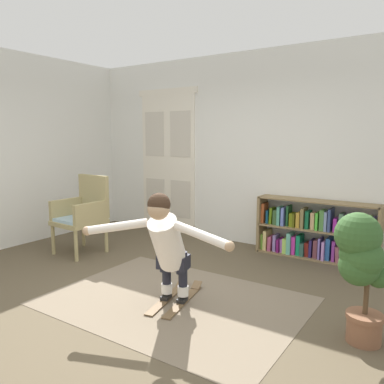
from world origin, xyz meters
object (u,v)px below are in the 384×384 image
at_px(bookshelf, 315,233).
at_px(wicker_chair, 83,212).
at_px(potted_plant, 361,263).
at_px(person_skier, 166,241).
at_px(skis_pair, 176,298).

xyz_separation_m(bookshelf, wicker_chair, (-2.85, -1.54, 0.23)).
xyz_separation_m(potted_plant, person_skier, (-1.65, -0.36, 0.01)).
bearing_deg(person_skier, bookshelf, 72.83).
xyz_separation_m(wicker_chair, person_skier, (2.12, -0.82, 0.10)).
bearing_deg(wicker_chair, person_skier, -21.22).
bearing_deg(wicker_chair, potted_plant, -6.97).
bearing_deg(bookshelf, person_skier, -107.17).
distance_m(bookshelf, skis_pair, 2.31).
bearing_deg(person_skier, potted_plant, 12.33).
distance_m(potted_plant, person_skier, 1.69).
xyz_separation_m(potted_plant, skis_pair, (-1.70, -0.15, -0.65)).
height_order(bookshelf, potted_plant, potted_plant).
relative_size(potted_plant, person_skier, 0.73).
distance_m(bookshelf, potted_plant, 2.23).
distance_m(skis_pair, person_skier, 0.69).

